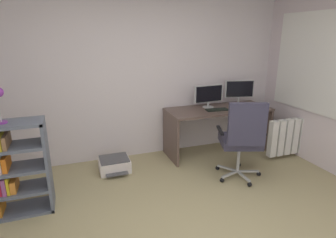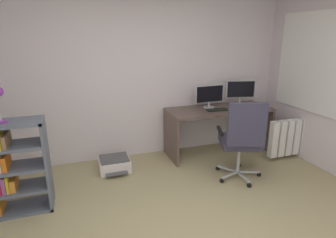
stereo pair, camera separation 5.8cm
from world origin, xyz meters
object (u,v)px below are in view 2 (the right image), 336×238
at_px(keyboard, 218,110).
at_px(printer, 114,164).
at_px(office_chair, 242,137).
at_px(desk, 219,120).
at_px(radiator, 295,137).
at_px(bookshelf, 0,169).
at_px(monitor_secondary, 240,90).
at_px(computer_mouse, 235,108).
at_px(monitor_main, 209,95).

distance_m(keyboard, printer, 1.76).
bearing_deg(office_chair, desk, 79.45).
bearing_deg(desk, radiator, -28.07).
relative_size(bookshelf, radiator, 1.10).
height_order(desk, keyboard, keyboard).
distance_m(monitor_secondary, bookshelf, 3.55).
xyz_separation_m(keyboard, computer_mouse, (0.29, -0.03, 0.01)).
height_order(monitor_main, monitor_secondary, monitor_secondary).
relative_size(computer_mouse, bookshelf, 0.10).
relative_size(keyboard, computer_mouse, 3.40).
bearing_deg(desk, office_chair, -100.55).
distance_m(monitor_secondary, keyboard, 0.61).
bearing_deg(computer_mouse, keyboard, -175.75).
bearing_deg(bookshelf, radiator, 2.17).
bearing_deg(office_chair, keyboard, 83.64).
height_order(desk, bookshelf, bookshelf).
bearing_deg(monitor_secondary, bookshelf, -166.36).
distance_m(keyboard, computer_mouse, 0.30).
distance_m(desk, monitor_main, 0.43).
bearing_deg(computer_mouse, desk, 159.61).
height_order(computer_mouse, printer, computer_mouse).
relative_size(printer, radiator, 0.48).
bearing_deg(office_chair, bookshelf, 175.61).
xyz_separation_m(bookshelf, printer, (1.26, 0.61, -0.43)).
relative_size(computer_mouse, radiator, 0.11).
distance_m(monitor_secondary, radiator, 1.12).
bearing_deg(radiator, keyboard, 157.65).
bearing_deg(monitor_secondary, desk, -165.69).
height_order(keyboard, office_chair, office_chair).
height_order(keyboard, bookshelf, bookshelf).
distance_m(monitor_secondary, printer, 2.35).
bearing_deg(desk, bookshelf, -166.46).
xyz_separation_m(monitor_secondary, radiator, (0.62, -0.68, -0.65)).
bearing_deg(bookshelf, monitor_secondary, 13.64).
bearing_deg(radiator, computer_mouse, 152.38).
bearing_deg(printer, bookshelf, -154.20).
height_order(desk, computer_mouse, computer_mouse).
bearing_deg(keyboard, monitor_secondary, 25.77).
distance_m(office_chair, printer, 1.82).
distance_m(computer_mouse, radiator, 1.04).
bearing_deg(bookshelf, computer_mouse, 10.55).
relative_size(keyboard, radiator, 0.36).
height_order(printer, radiator, radiator).
bearing_deg(keyboard, printer, -175.68).
bearing_deg(desk, computer_mouse, -29.80).
relative_size(desk, printer, 3.73).
height_order(desk, radiator, desk).
bearing_deg(computer_mouse, office_chair, -106.19).
relative_size(desk, bookshelf, 1.62).
bearing_deg(bookshelf, printer, 25.80).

